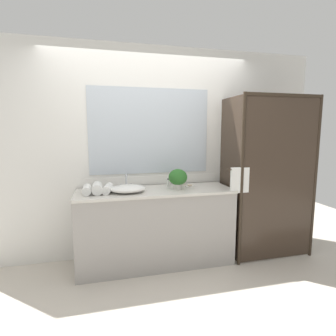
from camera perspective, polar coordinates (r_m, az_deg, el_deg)
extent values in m
plane|color=beige|center=(3.42, -2.59, -19.57)|extent=(8.00, 8.00, 0.00)
cube|color=silver|center=(3.38, -3.87, 3.22)|extent=(4.40, 0.05, 2.60)
cube|color=silver|center=(3.40, -3.73, -2.63)|extent=(1.80, 0.01, 0.11)
cube|color=silver|center=(3.34, -3.82, 7.85)|extent=(1.49, 0.01, 1.05)
cube|color=#9E9993|center=(3.25, -2.68, -12.66)|extent=(1.80, 0.56, 0.87)
cube|color=beige|center=(3.11, -2.70, -4.94)|extent=(1.80, 0.58, 0.03)
cylinder|color=#2D2319|center=(3.75, 28.94, -1.92)|extent=(0.04, 0.04, 2.00)
cylinder|color=#2D2319|center=(3.16, 15.46, -2.87)|extent=(0.04, 0.04, 2.00)
cube|color=#2D2319|center=(3.41, 23.69, 14.08)|extent=(1.00, 0.04, 0.04)
cube|color=#382B21|center=(3.43, 22.78, -2.37)|extent=(0.96, 0.01, 1.96)
cube|color=#382B21|center=(3.41, 13.13, -2.02)|extent=(0.01, 0.57, 1.96)
cylinder|color=#2D2319|center=(3.14, 15.15, -0.25)|extent=(0.32, 0.02, 0.02)
cube|color=white|center=(3.16, 15.07, -2.51)|extent=(0.22, 0.04, 0.29)
ellipsoid|color=white|center=(3.00, -8.56, -4.38)|extent=(0.40, 0.31, 0.08)
cube|color=silver|center=(3.20, -8.88, -4.21)|extent=(0.17, 0.04, 0.02)
cylinder|color=silver|center=(3.18, -8.92, -2.73)|extent=(0.02, 0.02, 0.15)
cylinder|color=silver|center=(3.10, -8.84, -1.60)|extent=(0.02, 0.14, 0.02)
cylinder|color=silver|center=(3.19, -9.97, -3.74)|extent=(0.02, 0.02, 0.04)
cylinder|color=silver|center=(3.20, -7.82, -3.66)|extent=(0.02, 0.02, 0.04)
cylinder|color=beige|center=(3.13, 2.12, -3.98)|extent=(0.11, 0.11, 0.06)
ellipsoid|color=#2A6225|center=(3.10, 2.13, -1.95)|extent=(0.22, 0.22, 0.19)
cube|color=silver|center=(3.26, 4.68, -3.96)|extent=(0.10, 0.07, 0.01)
ellipsoid|color=beige|center=(3.26, 4.68, -3.65)|extent=(0.07, 0.04, 0.02)
cylinder|color=white|center=(3.26, 0.02, -3.24)|extent=(0.03, 0.03, 0.09)
cylinder|color=black|center=(3.25, 0.02, -2.39)|extent=(0.03, 0.03, 0.01)
cylinder|color=silver|center=(3.35, 3.49, -2.97)|extent=(0.03, 0.03, 0.09)
cylinder|color=#B7B2A8|center=(3.34, 3.50, -2.13)|extent=(0.03, 0.03, 0.01)
cylinder|color=white|center=(3.02, -16.95, -4.48)|extent=(0.10, 0.24, 0.09)
cylinder|color=white|center=(3.01, -14.86, -4.21)|extent=(0.12, 0.25, 0.11)
cylinder|color=white|center=(3.02, -12.76, -4.33)|extent=(0.14, 0.27, 0.09)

